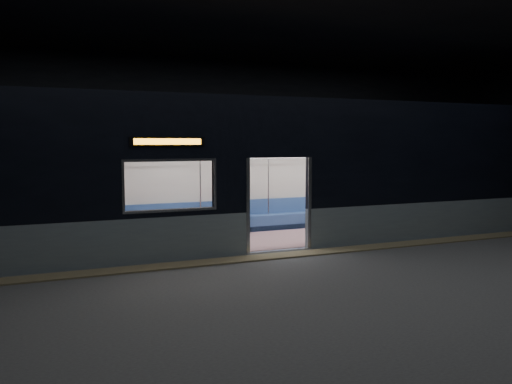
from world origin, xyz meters
TOP-DOWN VIEW (x-y plane):
  - station_floor at (0.00, 0.00)m, footprint 24.00×14.00m
  - station_envelope at (0.00, 0.00)m, footprint 24.00×14.00m
  - tactile_strip at (0.00, 0.55)m, footprint 22.80×0.50m
  - metro_car at (-0.00, 2.54)m, footprint 18.00×3.04m
  - passenger at (-0.07, 3.55)m, footprint 0.44×0.75m
  - handbag at (-0.09, 3.30)m, footprint 0.30×0.27m
  - transit_map at (5.00, 3.85)m, footprint 0.98×0.03m

SIDE VIEW (x-z plane):
  - station_floor at x=0.00m, z-range -0.01..0.00m
  - tactile_strip at x=0.00m, z-range 0.00..0.03m
  - handbag at x=-0.09m, z-range 0.62..0.77m
  - passenger at x=-0.07m, z-range 0.11..1.56m
  - transit_map at x=5.00m, z-range 1.15..1.79m
  - metro_car at x=0.00m, z-range 0.17..3.52m
  - station_envelope at x=0.00m, z-range 1.16..6.16m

